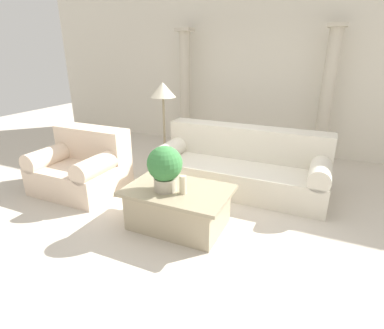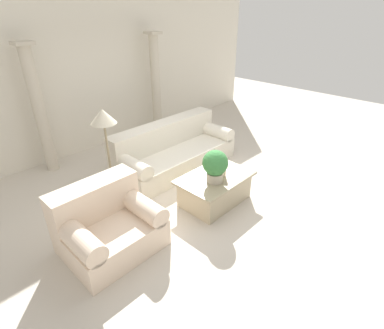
{
  "view_description": "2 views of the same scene",
  "coord_description": "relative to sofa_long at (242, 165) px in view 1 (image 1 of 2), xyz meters",
  "views": [
    {
      "loc": [
        1.42,
        -3.12,
        1.95
      ],
      "look_at": [
        -0.01,
        0.01,
        0.64
      ],
      "focal_mm": 28.0,
      "sensor_mm": 36.0,
      "label": 1
    },
    {
      "loc": [
        -3.23,
        -2.96,
        2.9
      ],
      "look_at": [
        -0.11,
        0.05,
        0.57
      ],
      "focal_mm": 28.0,
      "sensor_mm": 36.0,
      "label": 2
    }
  ],
  "objects": [
    {
      "name": "column_right",
      "position": [
        1.0,
        1.65,
        0.87
      ],
      "size": [
        0.31,
        0.31,
        2.37
      ],
      "color": "beige",
      "rests_on": "ground_plane"
    },
    {
      "name": "column_left",
      "position": [
        -1.73,
        1.65,
        0.87
      ],
      "size": [
        0.31,
        0.31,
        2.37
      ],
      "color": "beige",
      "rests_on": "ground_plane"
    },
    {
      "name": "wall_back",
      "position": [
        -0.35,
        2.03,
        1.25
      ],
      "size": [
        10.0,
        0.06,
        3.2
      ],
      "color": "silver",
      "rests_on": "ground_plane"
    },
    {
      "name": "loveseat",
      "position": [
        -2.13,
        -1.03,
        0.01
      ],
      "size": [
        1.18,
        0.99,
        0.88
      ],
      "color": "beige",
      "rests_on": "ground_plane"
    },
    {
      "name": "potted_plant",
      "position": [
        -0.48,
        -1.47,
        0.41
      ],
      "size": [
        0.39,
        0.39,
        0.51
      ],
      "color": "#B2A893",
      "rests_on": "coffee_table"
    },
    {
      "name": "ground_plane",
      "position": [
        -0.35,
        -1.01,
        -0.35
      ],
      "size": [
        16.0,
        16.0,
        0.0
      ],
      "primitive_type": "plane",
      "color": "beige"
    },
    {
      "name": "sofa_long",
      "position": [
        0.0,
        0.0,
        0.0
      ],
      "size": [
        2.47,
        0.99,
        0.88
      ],
      "color": "beige",
      "rests_on": "ground_plane"
    },
    {
      "name": "pillar_candle",
      "position": [
        -0.26,
        -1.47,
        0.24
      ],
      "size": [
        0.08,
        0.08,
        0.21
      ],
      "color": "beige",
      "rests_on": "coffee_table"
    },
    {
      "name": "coffee_table",
      "position": [
        -0.36,
        -1.39,
        -0.1
      ],
      "size": [
        1.2,
        0.79,
        0.48
      ],
      "color": "tan",
      "rests_on": "ground_plane"
    },
    {
      "name": "floor_lamp",
      "position": [
        -1.36,
        0.07,
        0.95
      ],
      "size": [
        0.4,
        0.4,
        1.49
      ],
      "color": "gray",
      "rests_on": "ground_plane"
    }
  ]
}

